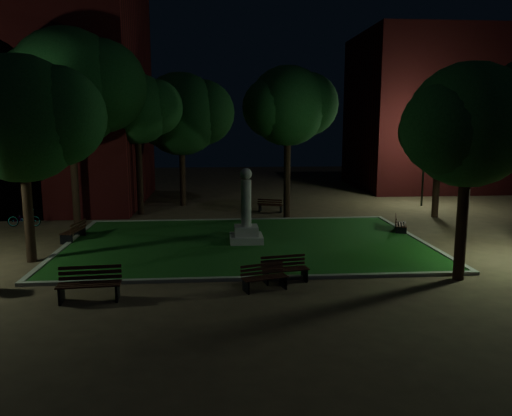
{
  "coord_description": "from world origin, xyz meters",
  "views": [
    {
      "loc": [
        -1.26,
        -18.98,
        5.15
      ],
      "look_at": [
        0.34,
        1.0,
        1.73
      ],
      "focal_mm": 35.0,
      "sensor_mm": 36.0,
      "label": 1
    }
  ],
  "objects_px": {
    "bench_left_side": "(74,232)",
    "monument": "(246,222)",
    "bench_near_left": "(264,278)",
    "bench_far_side": "(270,206)",
    "bench_near_right": "(285,270)",
    "bench_right_side": "(400,225)",
    "bicycle": "(24,218)",
    "bench_west_near": "(90,285)"
  },
  "relations": [
    {
      "from": "bench_near_left",
      "to": "bench_west_near",
      "type": "xyz_separation_m",
      "value": [
        -5.2,
        -0.55,
        0.09
      ]
    },
    {
      "from": "monument",
      "to": "bicycle",
      "type": "bearing_deg",
      "value": 157.67
    },
    {
      "from": "bench_left_side",
      "to": "bench_right_side",
      "type": "relative_size",
      "value": 1.07
    },
    {
      "from": "bench_right_side",
      "to": "bicycle",
      "type": "xyz_separation_m",
      "value": [
        -18.36,
        2.84,
        0.05
      ]
    },
    {
      "from": "bench_far_side",
      "to": "bicycle",
      "type": "xyz_separation_m",
      "value": [
        -12.81,
        -3.12,
        0.06
      ]
    },
    {
      "from": "bench_left_side",
      "to": "bench_far_side",
      "type": "xyz_separation_m",
      "value": [
        9.43,
        6.46,
        -0.03
      ]
    },
    {
      "from": "bench_west_near",
      "to": "bench_right_side",
      "type": "bearing_deg",
      "value": 29.02
    },
    {
      "from": "bench_west_near",
      "to": "bench_near_left",
      "type": "bearing_deg",
      "value": 1.41
    },
    {
      "from": "bench_left_side",
      "to": "monument",
      "type": "bearing_deg",
      "value": 90.24
    },
    {
      "from": "bench_near_right",
      "to": "bench_left_side",
      "type": "xyz_separation_m",
      "value": [
        -8.5,
        6.46,
        0.01
      ]
    },
    {
      "from": "monument",
      "to": "bench_near_left",
      "type": "xyz_separation_m",
      "value": [
        0.19,
        -6.06,
        -0.58
      ]
    },
    {
      "from": "bench_near_right",
      "to": "bench_right_side",
      "type": "distance_m",
      "value": 9.51
    },
    {
      "from": "bench_left_side",
      "to": "bicycle",
      "type": "xyz_separation_m",
      "value": [
        -3.38,
        3.34,
        0.02
      ]
    },
    {
      "from": "bench_left_side",
      "to": "bench_near_left",
      "type": "bearing_deg",
      "value": 55.98
    },
    {
      "from": "bench_near_left",
      "to": "bench_left_side",
      "type": "bearing_deg",
      "value": 119.61
    },
    {
      "from": "monument",
      "to": "bench_west_near",
      "type": "distance_m",
      "value": 8.3
    },
    {
      "from": "bench_near_right",
      "to": "monument",
      "type": "bearing_deg",
      "value": 89.64
    },
    {
      "from": "bench_far_side",
      "to": "bicycle",
      "type": "distance_m",
      "value": 13.19
    },
    {
      "from": "monument",
      "to": "bench_near_right",
      "type": "bearing_deg",
      "value": -79.92
    },
    {
      "from": "bench_right_side",
      "to": "bench_far_side",
      "type": "height_order",
      "value": "bench_right_side"
    },
    {
      "from": "bench_right_side",
      "to": "bicycle",
      "type": "distance_m",
      "value": 18.57
    },
    {
      "from": "bench_right_side",
      "to": "bicycle",
      "type": "height_order",
      "value": "bicycle"
    },
    {
      "from": "bench_west_near",
      "to": "bench_far_side",
      "type": "relative_size",
      "value": 1.21
    },
    {
      "from": "bench_west_near",
      "to": "bench_right_side",
      "type": "height_order",
      "value": "bench_west_near"
    },
    {
      "from": "monument",
      "to": "bench_left_side",
      "type": "distance_m",
      "value": 7.66
    },
    {
      "from": "bench_far_side",
      "to": "bench_left_side",
      "type": "bearing_deg",
      "value": 54.39
    },
    {
      "from": "bench_near_right",
      "to": "bench_left_side",
      "type": "height_order",
      "value": "bench_left_side"
    },
    {
      "from": "bench_near_left",
      "to": "bench_far_side",
      "type": "distance_m",
      "value": 13.77
    },
    {
      "from": "bench_near_left",
      "to": "bicycle",
      "type": "relative_size",
      "value": 0.93
    },
    {
      "from": "bench_near_right",
      "to": "bench_west_near",
      "type": "distance_m",
      "value": 6.09
    },
    {
      "from": "monument",
      "to": "bench_near_right",
      "type": "relative_size",
      "value": 2.0
    },
    {
      "from": "bench_near_right",
      "to": "bench_right_side",
      "type": "xyz_separation_m",
      "value": [
        6.48,
        6.96,
        -0.02
      ]
    },
    {
      "from": "bench_far_side",
      "to": "bicycle",
      "type": "relative_size",
      "value": 0.94
    },
    {
      "from": "bench_west_near",
      "to": "bench_right_side",
      "type": "relative_size",
      "value": 1.2
    },
    {
      "from": "bench_near_right",
      "to": "bench_far_side",
      "type": "distance_m",
      "value": 12.96
    },
    {
      "from": "bench_west_near",
      "to": "bench_near_right",
      "type": "bearing_deg",
      "value": 7.69
    },
    {
      "from": "bench_far_side",
      "to": "bench_right_side",
      "type": "bearing_deg",
      "value": 152.89
    },
    {
      "from": "bicycle",
      "to": "bench_far_side",
      "type": "bearing_deg",
      "value": -75.1
    },
    {
      "from": "bench_near_left",
      "to": "bench_west_near",
      "type": "height_order",
      "value": "bench_west_near"
    },
    {
      "from": "bench_near_left",
      "to": "bench_left_side",
      "type": "height_order",
      "value": "bench_left_side"
    },
    {
      "from": "bench_west_near",
      "to": "bench_left_side",
      "type": "bearing_deg",
      "value": 103.59
    },
    {
      "from": "bench_right_side",
      "to": "bench_near_left",
      "type": "bearing_deg",
      "value": 156.08
    }
  ]
}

